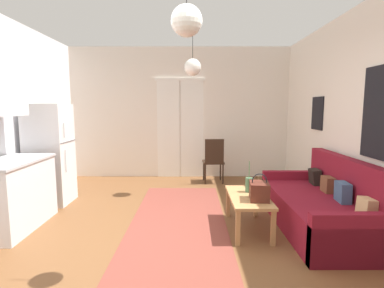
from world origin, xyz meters
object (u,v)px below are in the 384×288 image
(coffee_table, at_px, (248,200))
(accent_chair, at_px, (213,159))
(handbag, at_px, (259,191))
(pendant_lamp_near, at_px, (186,21))
(pendant_lamp_far, at_px, (192,67))
(refrigerator, at_px, (50,154))
(couch, at_px, (323,207))
(bamboo_vase, at_px, (249,185))

(coffee_table, height_order, accent_chair, accent_chair)
(coffee_table, distance_m, handbag, 0.26)
(coffee_table, distance_m, pendant_lamp_near, 2.30)
(coffee_table, relative_size, pendant_lamp_far, 1.27)
(refrigerator, relative_size, accent_chair, 1.74)
(couch, xyz_separation_m, bamboo_vase, (-0.94, 0.13, 0.26))
(pendant_lamp_near, xyz_separation_m, pendant_lamp_far, (0.06, 2.58, -0.02))
(bamboo_vase, xyz_separation_m, handbag, (0.06, -0.33, 0.01))
(refrigerator, relative_size, pendant_lamp_far, 2.09)
(refrigerator, distance_m, accent_chair, 3.01)
(coffee_table, height_order, pendant_lamp_far, pendant_lamp_far)
(bamboo_vase, bearing_deg, pendant_lamp_near, -121.77)
(couch, relative_size, pendant_lamp_near, 2.70)
(accent_chair, distance_m, pendant_lamp_far, 1.96)
(handbag, xyz_separation_m, pendant_lamp_near, (-0.85, -0.94, 1.69))
(refrigerator, bearing_deg, pendant_lamp_near, -44.20)
(handbag, height_order, refrigerator, refrigerator)
(couch, bearing_deg, refrigerator, 165.45)
(coffee_table, relative_size, pendant_lamp_near, 1.33)
(pendant_lamp_near, bearing_deg, pendant_lamp_far, 88.78)
(couch, distance_m, pendant_lamp_near, 2.86)
(refrigerator, bearing_deg, couch, -14.55)
(couch, relative_size, handbag, 6.09)
(coffee_table, bearing_deg, refrigerator, 160.44)
(refrigerator, xyz_separation_m, accent_chair, (2.72, 1.25, -0.30))
(bamboo_vase, bearing_deg, pendant_lamp_far, 119.32)
(handbag, bearing_deg, coffee_table, 119.28)
(couch, height_order, pendant_lamp_near, pendant_lamp_near)
(pendant_lamp_near, bearing_deg, bamboo_vase, 58.23)
(accent_chair, height_order, pendant_lamp_far, pendant_lamp_far)
(couch, height_order, bamboo_vase, couch)
(couch, xyz_separation_m, pendant_lamp_near, (-1.73, -1.15, 1.97))
(refrigerator, bearing_deg, bamboo_vase, -16.56)
(couch, bearing_deg, accent_chair, 118.62)
(couch, bearing_deg, coffee_table, -177.98)
(refrigerator, distance_m, pendant_lamp_far, 2.73)
(accent_chair, bearing_deg, couch, 115.60)
(bamboo_vase, height_order, pendant_lamp_near, pendant_lamp_near)
(couch, xyz_separation_m, pendant_lamp_far, (-1.67, 1.44, 1.94))
(accent_chair, bearing_deg, pendant_lamp_near, 78.91)
(handbag, bearing_deg, bamboo_vase, 100.23)
(bamboo_vase, relative_size, pendant_lamp_near, 0.56)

